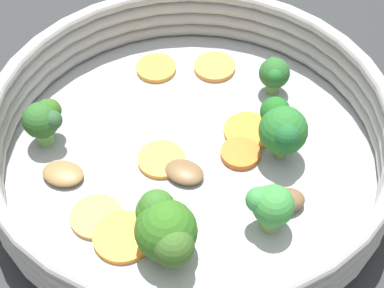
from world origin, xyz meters
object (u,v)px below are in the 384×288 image
Objects in this scene: carrot_slice_1 at (241,156)px; mushroom_piece_2 at (288,200)px; carrot_slice_4 at (124,237)px; carrot_slice_5 at (215,67)px; broccoli_floret_0 at (283,126)px; carrot_slice_3 at (249,131)px; broccoli_floret_3 at (166,228)px; mushroom_piece_0 at (185,172)px; carrot_slice_0 at (157,68)px; skillet at (192,161)px; broccoli_floret_1 at (275,74)px; carrot_slice_2 at (98,217)px; broccoli_floret_4 at (271,205)px; carrot_slice_6 at (162,159)px; broccoli_floret_2 at (45,119)px; mushroom_piece_1 at (64,174)px.

carrot_slice_1 is 0.06m from mushroom_piece_2.
carrot_slice_4 and carrot_slice_5 have the same top height.
broccoli_floret_0 reaches higher than carrot_slice_4.
broccoli_floret_3 is (-0.12, 0.07, 0.03)m from carrot_slice_3.
mushroom_piece_0 is (-0.02, 0.05, 0.00)m from carrot_slice_1.
mushroom_piece_2 is (-0.16, -0.11, 0.00)m from carrot_slice_0.
broccoli_floret_3 reaches higher than carrot_slice_0.
skillet is 8.50× the size of carrot_slice_0.
broccoli_floret_1 is (-0.03, -0.11, 0.02)m from carrot_slice_0.
carrot_slice_1 is at bearing -61.92° from carrot_slice_2.
broccoli_floret_0 is at bearing -133.79° from carrot_slice_0.
carrot_slice_1 is 0.91× the size of broccoli_floret_1.
carrot_slice_2 is 0.07m from broccoli_floret_3.
carrot_slice_4 is at bearing 96.26° from broccoli_floret_4.
carrot_slice_0 is at bearing -5.68° from carrot_slice_4.
broccoli_floret_3 reaches higher than carrot_slice_6.
broccoli_floret_4 is at bearing -127.62° from carrot_slice_6.
broccoli_floret_3 reaches higher than mushroom_piece_0.
broccoli_floret_3 reaches higher than carrot_slice_1.
broccoli_floret_3 is (-0.11, -0.10, 0.00)m from broccoli_floret_2.
broccoli_floret_3 reaches higher than carrot_slice_2.
carrot_slice_2 is at bearing 63.06° from broccoli_floret_3.
carrot_slice_6 is at bearing -40.06° from carrot_slice_2.
carrot_slice_0 is at bearing 91.60° from carrot_slice_5.
broccoli_floret_0 is (0.09, -0.13, 0.03)m from carrot_slice_4.
carrot_slice_5 is 0.17m from mushroom_piece_2.
skillet is at bearing -77.61° from mushroom_piece_1.
broccoli_floret_1 is at bearing -26.21° from carrot_slice_3.
carrot_slice_5 is 1.14× the size of mushroom_piece_1.
carrot_slice_5 is at bearing 18.10° from mushroom_piece_2.
broccoli_floret_2 is at bearing 23.57° from mushroom_piece_1.
carrot_slice_3 is 0.07m from mushroom_piece_0.
carrot_slice_1 is 0.96× the size of mushroom_piece_1.
skillet is 5.49× the size of broccoli_floret_3.
mushroom_piece_2 is at bearing -124.75° from skillet.
mushroom_piece_0 is at bearing -89.22° from mushroom_piece_1.
broccoli_floret_1 reaches higher than carrot_slice_0.
mushroom_piece_2 is (0.02, -0.02, -0.02)m from broccoli_floret_4.
carrot_slice_0 is 0.19m from mushroom_piece_2.
carrot_slice_5 is at bearing -88.40° from carrot_slice_0.
broccoli_floret_2 is (-0.09, 0.15, 0.02)m from carrot_slice_5.
carrot_slice_4 is at bearing 74.68° from broccoli_floret_3.
broccoli_floret_4 reaches higher than skillet.
carrot_slice_4 is at bearing 158.68° from carrot_slice_5.
carrot_slice_3 is at bearing -87.24° from broccoli_floret_2.
broccoli_floret_3 is at bearing 135.74° from broccoli_floret_0.
broccoli_floret_1 is 0.87× the size of broccoli_floret_2.
broccoli_floret_2 is (-0.01, 0.17, 0.02)m from carrot_slice_3.
skillet is 7.58× the size of broccoli_floret_2.
broccoli_floret_2 is (0.01, 0.20, -0.01)m from broccoli_floret_0.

